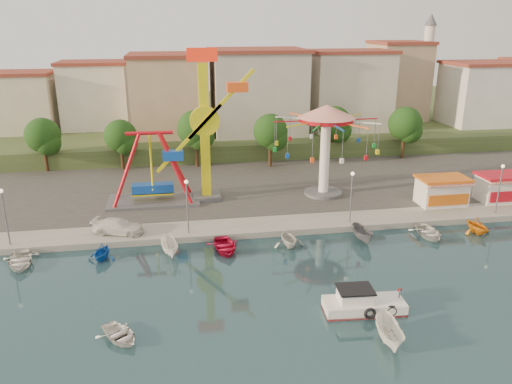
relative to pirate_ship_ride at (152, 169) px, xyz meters
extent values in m
plane|color=#142C38|center=(11.51, -22.33, -4.39)|extent=(200.00, 200.00, 0.00)
cube|color=#9E998E|center=(11.51, 39.67, -4.09)|extent=(200.00, 100.00, 0.60)
cube|color=#4C4944|center=(11.51, 7.67, -3.79)|extent=(90.00, 28.00, 0.01)
cube|color=#384C26|center=(11.51, 44.67, -2.89)|extent=(200.00, 60.00, 3.00)
cube|color=#59595E|center=(0.00, 0.00, -3.64)|extent=(10.00, 5.00, 0.30)
cube|color=#1347AB|center=(0.00, 0.00, -2.19)|extent=(4.50, 1.40, 1.00)
cylinder|color=#B60E18|center=(0.00, 0.00, 4.01)|extent=(5.00, 0.40, 0.40)
cube|color=#59595E|center=(5.91, 0.25, -3.54)|extent=(3.00, 3.00, 0.50)
cube|color=yellow|center=(5.91, 0.25, 3.71)|extent=(1.00, 1.00, 15.00)
cube|color=red|center=(5.91, 0.25, 12.01)|extent=(3.20, 0.50, 1.40)
cylinder|color=yellow|center=(5.91, -0.55, 5.21)|extent=(3.20, 0.50, 3.20)
cube|color=yellow|center=(7.67, -0.75, 6.98)|extent=(7.29, 0.35, 7.34)
cube|color=#F74F16|center=(9.43, -0.75, 8.75)|extent=(2.20, 1.20, 1.00)
cylinder|color=#59595E|center=(19.36, -0.62, -3.59)|extent=(4.40, 4.40, 0.40)
cylinder|color=white|center=(19.36, -0.62, 0.71)|extent=(1.10, 1.10, 9.00)
cylinder|color=#B60E18|center=(19.36, -0.62, 5.01)|extent=(6.00, 6.00, 0.50)
cone|color=red|center=(19.36, -0.62, 5.91)|extent=(6.40, 6.40, 1.40)
cube|color=white|center=(31.18, -5.83, -2.39)|extent=(5.00, 3.00, 2.80)
cube|color=#CD5C12|center=(31.18, -5.83, -0.84)|extent=(5.40, 3.40, 0.25)
cube|color=red|center=(31.18, -7.53, -1.19)|extent=(5.00, 0.77, 0.43)
cube|color=white|center=(38.35, -5.83, -2.39)|extent=(5.00, 3.00, 2.80)
cube|color=#AE0D1A|center=(38.35, -5.83, -0.84)|extent=(5.40, 3.40, 0.25)
cylinder|color=#59595E|center=(-12.49, -9.33, -1.29)|extent=(0.14, 0.14, 5.00)
cylinder|color=#59595E|center=(3.51, -9.33, -1.29)|extent=(0.14, 0.14, 5.00)
cylinder|color=#59595E|center=(19.51, -9.33, -1.29)|extent=(0.14, 0.14, 5.00)
cylinder|color=#59595E|center=(35.51, -9.33, -1.29)|extent=(0.14, 0.14, 5.00)
cylinder|color=#382314|center=(-14.49, 14.65, -2.00)|extent=(0.44, 0.44, 3.60)
sphere|color=black|center=(-14.49, 14.65, 1.10)|extent=(4.60, 4.60, 4.60)
cylinder|color=#382314|center=(-4.49, 13.91, -2.09)|extent=(0.44, 0.44, 3.40)
sphere|color=black|center=(-4.49, 13.91, 0.83)|extent=(4.35, 4.35, 4.35)
cylinder|color=#382314|center=(5.51, 13.48, -1.83)|extent=(0.44, 0.44, 3.92)
sphere|color=black|center=(5.51, 13.48, 1.54)|extent=(5.02, 5.02, 5.02)
cylinder|color=#382314|center=(15.51, 12.04, -1.96)|extent=(0.44, 0.44, 3.66)
sphere|color=black|center=(15.51, 12.04, 1.18)|extent=(4.68, 4.68, 4.68)
cylinder|color=#382314|center=(25.51, 15.03, -1.89)|extent=(0.44, 0.44, 3.80)
sphere|color=black|center=(25.51, 15.03, 1.37)|extent=(4.86, 4.86, 4.86)
cylinder|color=#382314|center=(35.51, 13.21, -1.91)|extent=(0.44, 0.44, 3.77)
sphere|color=black|center=(35.51, 13.21, 1.33)|extent=(4.83, 4.83, 4.83)
cube|color=beige|center=(-21.86, 23.74, 4.54)|extent=(9.26, 9.53, 11.87)
cube|color=silver|center=(-9.82, 29.06, 2.92)|extent=(12.33, 9.01, 8.63)
cube|color=tan|center=(3.33, 29.63, 4.22)|extent=(11.95, 9.28, 11.23)
cube|color=beige|center=(17.12, 26.48, 3.20)|extent=(12.59, 10.50, 9.20)
cube|color=beige|center=(30.58, 29.88, 3.22)|extent=(10.75, 9.23, 9.24)
cube|color=tan|center=(43.88, 28.01, 4.21)|extent=(12.77, 10.96, 11.21)
cube|color=silver|center=(55.66, 26.45, 4.78)|extent=(8.23, 8.98, 12.36)
cylinder|color=silver|center=(47.51, 31.67, 6.61)|extent=(1.80, 1.80, 16.00)
cylinder|color=#59595E|center=(47.51, 31.67, 11.61)|extent=(2.80, 2.80, 0.30)
cone|color=#59595E|center=(47.51, 31.67, 15.61)|extent=(2.20, 2.20, 2.00)
cube|color=white|center=(15.40, -24.06, -4.05)|extent=(5.84, 2.53, 1.03)
cube|color=#B60E18|center=(15.40, -24.06, -4.30)|extent=(5.84, 2.53, 0.18)
cube|color=white|center=(14.71, -23.94, -3.19)|extent=(2.39, 1.86, 1.03)
cube|color=black|center=(14.71, -23.94, -2.62)|extent=(2.63, 2.10, 0.14)
torus|color=black|center=(15.40, -25.20, -3.88)|extent=(0.88, 0.28, 0.87)
torus|color=black|center=(17.00, -25.14, -3.88)|extent=(0.88, 0.28, 0.87)
imported|color=white|center=(-1.51, -24.68, -4.05)|extent=(3.88, 4.10, 0.69)
imported|color=white|center=(15.65, -27.90, -3.66)|extent=(1.98, 3.99, 1.47)
imported|color=silver|center=(-3.05, -8.33, -3.10)|extent=(5.16, 3.24, 1.39)
imported|color=silver|center=(-10.85, -12.53, -3.97)|extent=(3.74, 4.66, 0.86)
imported|color=#134FAA|center=(-4.11, -12.53, -3.66)|extent=(3.05, 3.32, 1.47)
imported|color=white|center=(1.75, -12.53, -3.70)|extent=(1.92, 3.78, 1.39)
imported|color=#BF0F33|center=(6.62, -12.53, -3.96)|extent=(3.34, 4.43, 0.87)
imported|color=silver|center=(12.53, -12.53, -3.55)|extent=(3.04, 3.44, 1.69)
imported|color=slate|center=(19.65, -12.53, -3.71)|extent=(1.56, 3.63, 1.37)
imported|color=silver|center=(26.36, -12.53, -3.98)|extent=(2.89, 4.04, 0.84)
imported|color=orange|center=(31.40, -12.53, -3.58)|extent=(3.06, 3.42, 1.62)
camera|label=1|loc=(2.76, -53.41, 15.26)|focal=35.00mm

